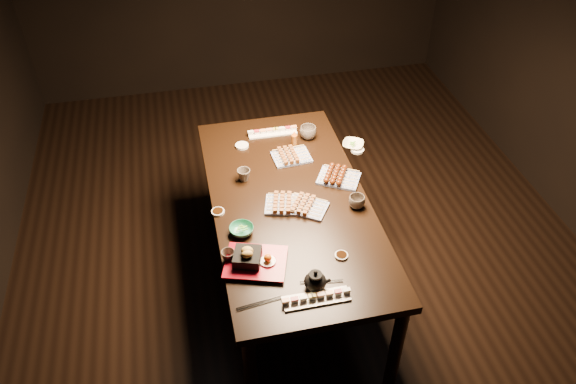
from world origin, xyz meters
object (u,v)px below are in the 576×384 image
Objects in this scene: dining_table at (290,245)px; teapot at (315,280)px; teacup_far_right at (308,132)px; yakitori_plate_right at (307,205)px; yakitori_plate_left at (291,154)px; yakitori_plate_center at (286,202)px; teacup_mid_right at (357,202)px; sushi_platter_near at (316,297)px; teacup_far_left at (244,175)px; edamame_bowl_green at (242,230)px; tempura_tray at (255,257)px; sushi_platter_far at (272,131)px; edamame_bowl_cream at (353,145)px; condiment_bottle at (294,139)px; teacup_near_left at (228,256)px.

teapot is (-0.02, -0.67, 0.43)m from dining_table.
teacup_far_right is 0.83× the size of teapot.
yakitori_plate_left reaches higher than yakitori_plate_right.
dining_table is 0.42m from yakitori_plate_right.
teacup_mid_right is at bearing 1.86° from yakitori_plate_center.
teapot is at bearing -100.60° from yakitori_plate_left.
yakitori_plate_center reaches higher than sushi_platter_near.
sushi_platter_near is (-0.04, -0.74, 0.40)m from dining_table.
sushi_platter_near is at bearing -78.79° from teacup_far_left.
dining_table is 22.23× the size of teacup_far_left.
yakitori_plate_center reaches higher than edamame_bowl_green.
sushi_platter_far is at bearing 92.21° from tempura_tray.
teacup_far_right is at bearing 80.34° from yakitori_plate_center.
edamame_bowl_green is at bearing -129.82° from yakitori_plate_right.
teacup_mid_right reaches higher than edamame_bowl_green.
yakitori_plate_left is at bearing 121.15° from yakitori_plate_right.
sushi_platter_far is at bearing 155.03° from teacup_far_right.
edamame_bowl_green is at bearing -128.52° from yakitori_plate_left.
sushi_platter_far is at bearing 87.21° from sushi_platter_near.
sushi_platter_far is 0.25m from teacup_far_right.
edamame_bowl_cream is (0.49, -0.27, -0.00)m from sushi_platter_far.
edamame_bowl_cream is (0.84, 0.64, -0.00)m from edamame_bowl_green.
edamame_bowl_green reaches higher than dining_table.
condiment_bottle is at bearing 121.81° from sushi_platter_far.
yakitori_plate_right is at bearing -47.42° from teacup_far_left.
teacup_far_left is at bearing -159.19° from yakitori_plate_left.
teapot is at bearing 80.33° from sushi_platter_near.
yakitori_plate_left is 0.94m from tempura_tray.
dining_table is 0.58m from yakitori_plate_left.
teacup_mid_right is (0.39, -0.09, 0.01)m from yakitori_plate_center.
teacup_near_left is 1.20m from teacup_far_right.
yakitori_plate_right is at bearing -96.61° from yakitori_plate_left.
dining_table is at bearing 87.64° from sushi_platter_far.
sushi_platter_far is 1.37m from teapot.
edamame_bowl_green is at bearing -142.62° from edamame_bowl_cream.
teacup_mid_right is at bearing -71.79° from condiment_bottle.
condiment_bottle reaches higher than edamame_bowl_cream.
teapot is (0.01, -0.62, 0.03)m from yakitori_plate_center.
sushi_platter_far is 0.22m from condiment_bottle.
yakitori_plate_left is at bearing 57.14° from teacup_near_left.
tempura_tray reaches higher than dining_table.
edamame_bowl_cream is (0.55, 0.48, -0.01)m from yakitori_plate_center.
teacup_mid_right is at bearing 18.53° from teacup_near_left.
sushi_platter_far is at bearing 121.30° from condiment_bottle.
teacup_far_left is at bearing 103.44° from tempura_tray.
yakitori_plate_right is 0.49m from yakitori_plate_left.
teacup_near_left is 0.88× the size of teacup_far_left.
yakitori_plate_center is 0.33m from edamame_bowl_green.
teacup_far_right is (-0.10, 0.73, 0.01)m from teacup_mid_right.
teapot reaches higher than edamame_bowl_cream.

